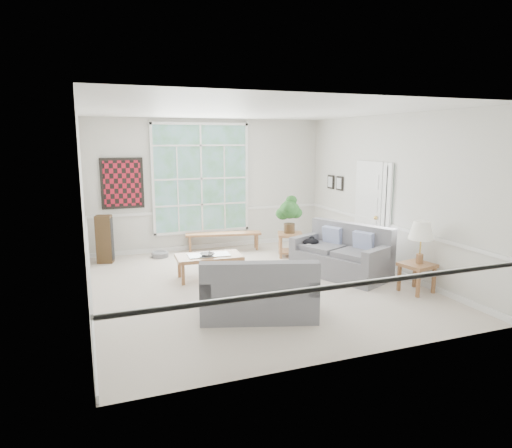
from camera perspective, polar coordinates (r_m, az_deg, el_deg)
The scene contains 24 objects.
floor at distance 8.16m, azimuth -0.16°, elevation -7.59°, with size 5.50×6.00×0.01m, color beige.
ceiling at distance 7.77m, azimuth -0.17°, elevation 13.98°, with size 5.50×6.00×0.02m, color white.
wall_back at distance 10.66m, azimuth -5.84°, elevation 4.92°, with size 5.50×0.02×3.00m, color silver.
wall_front at distance 5.16m, azimuth 11.59°, elevation -1.22°, with size 5.50×0.02×3.00m, color silver.
wall_left at distance 7.33m, azimuth -20.74°, elevation 1.76°, with size 0.02×6.00×3.00m, color silver.
wall_right at distance 9.15m, azimuth 16.22°, elevation 3.63°, with size 0.02×6.00×3.00m, color silver.
window_back at distance 10.56m, azimuth -6.86°, elevation 5.66°, with size 2.30×0.08×2.40m, color white.
entry_door at distance 9.67m, azimuth 13.77°, elevation 1.40°, with size 0.08×0.90×2.10m, color white.
door_sidelight at distance 9.15m, azimuth 16.02°, elevation 1.42°, with size 0.08×0.26×1.90m, color white.
wall_art at distance 10.28m, azimuth -16.38°, elevation 4.90°, with size 0.90×0.06×1.10m, color #591018.
wall_frame_near at distance 10.56m, azimuth 10.37°, elevation 5.02°, with size 0.04×0.26×0.32m, color black.
wall_frame_far at distance 10.91m, azimuth 9.29°, elevation 5.22°, with size 0.04×0.26×0.32m, color black.
loveseat_right at distance 8.70m, azimuth 10.53°, elevation -3.30°, with size 0.92×1.77×0.96m, color slate.
loveseat_front at distance 6.65m, azimuth 0.30°, elevation -7.77°, with size 1.64×0.85×0.89m, color slate.
coffee_table at distance 8.48m, azimuth -5.87°, elevation -5.35°, with size 1.19×0.65×0.44m, color #8F5E39.
pewter_bowl at distance 8.34m, azimuth -6.12°, elevation -3.78°, with size 0.31×0.31×0.08m, color #949498.
window_bench at distance 10.60m, azimuth -4.09°, elevation -2.21°, with size 1.73×0.34×0.40m, color #8F5E39.
end_table at distance 10.03m, azimuth 4.25°, elevation -2.60°, with size 0.52×0.52×0.52m, color #8F5E39.
houseplant at distance 9.92m, azimuth 4.21°, elevation 1.23°, with size 0.48×0.48×0.83m, color #225220, non-canonical shape.
side_table at distance 8.15m, azimuth 19.42°, elevation -6.35°, with size 0.49×0.49×0.50m, color #8F5E39.
table_lamp at distance 8.02m, azimuth 19.88°, elevation -2.18°, with size 0.41×0.41×0.71m, color white, non-canonical shape.
pet_bed at distance 10.21m, azimuth -11.91°, elevation -3.73°, with size 0.39×0.39×0.11m, color slate.
floor_speaker at distance 9.95m, azimuth -18.41°, elevation -1.81°, with size 0.31×0.24×1.00m, color #3D2A16.
cat at distance 8.96m, azimuth 6.88°, elevation -2.22°, with size 0.33×0.24×0.16m, color black.
Camera 1 is at (-2.71, -7.26, 2.53)m, focal length 32.00 mm.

